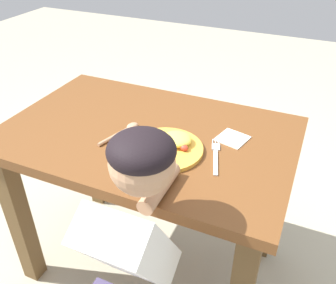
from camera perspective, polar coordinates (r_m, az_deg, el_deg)
ground_plane at (r=1.89m, az=-2.55°, el=-18.13°), size 8.00×8.00×0.00m
dining_table at (r=1.46m, az=-3.14°, el=-2.98°), size 1.11×0.72×0.75m
plate at (r=1.27m, az=-0.07°, el=-0.72°), size 0.27×0.27×0.05m
fork at (r=1.25m, az=7.46°, el=-2.19°), size 0.08×0.21×0.01m
spoon at (r=1.38m, az=-6.89°, el=1.79°), size 0.08×0.19×0.02m
napkin at (r=1.36m, az=10.06°, el=0.55°), size 0.12×0.13×0.00m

